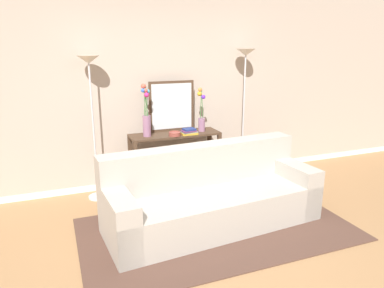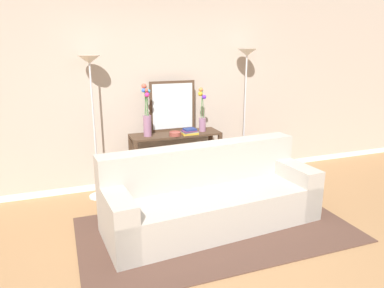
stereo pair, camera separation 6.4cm
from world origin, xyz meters
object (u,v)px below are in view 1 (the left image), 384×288
couch (211,198)px  wall_mirror (172,106)px  vase_short_flowers (201,116)px  floor_lamp_right (245,78)px  fruit_bowl (175,134)px  book_stack (189,132)px  floor_lamp_left (91,88)px  console_table (175,151)px  book_row_under_console (154,188)px  vase_tall_flowers (146,118)px

couch → wall_mirror: wall_mirror is taller
vase_short_flowers → floor_lamp_right: bearing=6.1°
fruit_bowl → floor_lamp_right: bearing=9.8°
vase_short_flowers → book_stack: 0.31m
floor_lamp_left → console_table: bearing=-3.7°
wall_mirror → floor_lamp_left: bearing=-175.0°
couch → book_stack: size_ratio=11.10×
fruit_bowl → floor_lamp_left: bearing=169.1°
book_row_under_console → fruit_bowl: bearing=-25.0°
floor_lamp_left → book_stack: floor_lamp_left is taller
floor_lamp_left → floor_lamp_right: size_ratio=0.96×
vase_short_flowers → fruit_bowl: bearing=-164.5°
book_stack → floor_lamp_left: bearing=171.2°
vase_tall_flowers → fruit_bowl: bearing=-16.8°
console_table → floor_lamp_left: size_ratio=0.67×
console_table → vase_tall_flowers: size_ratio=1.79×
couch → book_stack: book_stack is taller
couch → console_table: 1.17m
wall_mirror → fruit_bowl: size_ratio=4.37×
fruit_bowl → book_stack: bearing=1.9°
console_table → fruit_bowl: fruit_bowl is taller
console_table → book_row_under_console: 0.59m
console_table → wall_mirror: 0.62m
vase_short_flowers → fruit_bowl: size_ratio=3.82×
book_stack → vase_tall_flowers: bearing=169.9°
wall_mirror → console_table: bearing=-95.1°
floor_lamp_left → vase_tall_flowers: (0.67, -0.09, -0.40)m
couch → floor_lamp_left: floor_lamp_left is taller
couch → console_table: couch is taller
fruit_bowl → book_stack: size_ratio=0.72×
floor_lamp_right → book_row_under_console: floor_lamp_right is taller
floor_lamp_left → book_row_under_console: bearing=-5.3°
floor_lamp_left → wall_mirror: bearing=5.0°
vase_tall_flowers → fruit_bowl: vase_tall_flowers is taller
couch → vase_tall_flowers: bearing=111.3°
vase_tall_flowers → book_row_under_console: size_ratio=1.79×
wall_mirror → fruit_bowl: bearing=-101.4°
wall_mirror → fruit_bowl: 0.44m
floor_lamp_right → floor_lamp_left: bearing=180.0°
wall_mirror → vase_tall_flowers: bearing=-155.7°
book_row_under_console → vase_tall_flowers: bearing=-165.5°
couch → vase_short_flowers: (0.35, 1.13, 0.70)m
vase_short_flowers → fruit_bowl: 0.49m
wall_mirror → vase_short_flowers: size_ratio=1.15×
console_table → book_row_under_console: (-0.32, -0.00, -0.50)m
couch → book_stack: (0.12, 1.02, 0.52)m
vase_short_flowers → book_row_under_console: size_ratio=1.57×
couch → wall_mirror: bearing=91.2°
fruit_bowl → book_stack: book_stack is taller
floor_lamp_left → vase_short_flowers: (1.45, -0.08, -0.44)m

